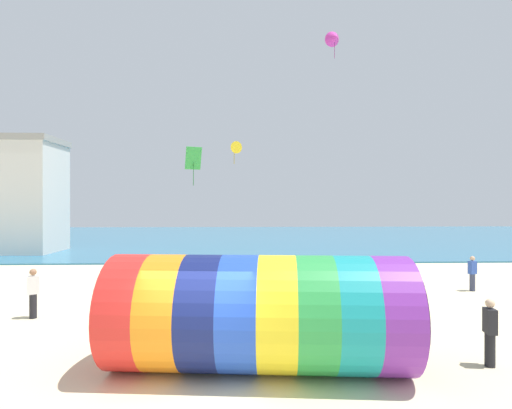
{
  "coord_description": "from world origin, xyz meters",
  "views": [
    {
      "loc": [
        1.04,
        -8.01,
        4.0
      ],
      "look_at": [
        1.42,
        3.55,
        3.97
      ],
      "focal_mm": 28.0,
      "sensor_mm": 36.0,
      "label": 1
    }
  ],
  "objects_px": {
    "bystander_mid_beach": "(472,273)",
    "giant_inflatable_tube": "(260,313)",
    "kite_magenta_delta": "(335,38)",
    "kite_handler": "(490,332)",
    "kite_green_diamond": "(193,159)",
    "kite_yellow_delta": "(234,148)",
    "bystander_near_water": "(33,293)"
  },
  "relations": [
    {
      "from": "bystander_mid_beach",
      "to": "giant_inflatable_tube",
      "type": "bearing_deg",
      "value": -140.5
    },
    {
      "from": "kite_magenta_delta",
      "to": "bystander_mid_beach",
      "type": "bearing_deg",
      "value": -60.37
    },
    {
      "from": "kite_handler",
      "to": "kite_green_diamond",
      "type": "distance_m",
      "value": 13.49
    },
    {
      "from": "kite_yellow_delta",
      "to": "bystander_mid_beach",
      "type": "bearing_deg",
      "value": -13.13
    },
    {
      "from": "giant_inflatable_tube",
      "to": "kite_handler",
      "type": "height_order",
      "value": "giant_inflatable_tube"
    },
    {
      "from": "kite_handler",
      "to": "bystander_mid_beach",
      "type": "bearing_deg",
      "value": 61.89
    },
    {
      "from": "kite_green_diamond",
      "to": "kite_magenta_delta",
      "type": "bearing_deg",
      "value": 40.45
    },
    {
      "from": "giant_inflatable_tube",
      "to": "kite_magenta_delta",
      "type": "distance_m",
      "value": 21.81
    },
    {
      "from": "kite_handler",
      "to": "bystander_near_water",
      "type": "xyz_separation_m",
      "value": [
        -13.38,
        4.56,
        0.04
      ]
    },
    {
      "from": "kite_handler",
      "to": "bystander_near_water",
      "type": "height_order",
      "value": "bystander_near_water"
    },
    {
      "from": "kite_yellow_delta",
      "to": "kite_handler",
      "type": "bearing_deg",
      "value": -59.05
    },
    {
      "from": "kite_yellow_delta",
      "to": "bystander_near_water",
      "type": "distance_m",
      "value": 11.07
    },
    {
      "from": "kite_yellow_delta",
      "to": "bystander_near_water",
      "type": "xyz_separation_m",
      "value": [
        -6.87,
        -6.3,
        -5.98
      ]
    },
    {
      "from": "kite_green_diamond",
      "to": "kite_handler",
      "type": "bearing_deg",
      "value": -47.6
    },
    {
      "from": "kite_handler",
      "to": "kite_green_diamond",
      "type": "relative_size",
      "value": 0.93
    },
    {
      "from": "giant_inflatable_tube",
      "to": "kite_magenta_delta",
      "type": "height_order",
      "value": "kite_magenta_delta"
    },
    {
      "from": "giant_inflatable_tube",
      "to": "bystander_mid_beach",
      "type": "height_order",
      "value": "giant_inflatable_tube"
    },
    {
      "from": "kite_magenta_delta",
      "to": "bystander_near_water",
      "type": "relative_size",
      "value": 1.1
    },
    {
      "from": "kite_handler",
      "to": "bystander_mid_beach",
      "type": "height_order",
      "value": "kite_handler"
    },
    {
      "from": "giant_inflatable_tube",
      "to": "kite_green_diamond",
      "type": "bearing_deg",
      "value": 106.49
    },
    {
      "from": "kite_handler",
      "to": "bystander_mid_beach",
      "type": "relative_size",
      "value": 1.04
    },
    {
      "from": "bystander_near_water",
      "to": "giant_inflatable_tube",
      "type": "bearing_deg",
      "value": -30.65
    },
    {
      "from": "giant_inflatable_tube",
      "to": "bystander_mid_beach",
      "type": "relative_size",
      "value": 4.58
    },
    {
      "from": "kite_magenta_delta",
      "to": "bystander_mid_beach",
      "type": "height_order",
      "value": "kite_magenta_delta"
    },
    {
      "from": "kite_magenta_delta",
      "to": "bystander_near_water",
      "type": "xyz_separation_m",
      "value": [
        -13.29,
        -11.69,
        -13.91
      ]
    },
    {
      "from": "kite_green_diamond",
      "to": "bystander_near_water",
      "type": "bearing_deg",
      "value": -137.24
    },
    {
      "from": "kite_magenta_delta",
      "to": "bystander_near_water",
      "type": "distance_m",
      "value": 22.51
    },
    {
      "from": "kite_magenta_delta",
      "to": "bystander_near_water",
      "type": "bearing_deg",
      "value": -138.66
    },
    {
      "from": "kite_green_diamond",
      "to": "kite_yellow_delta",
      "type": "height_order",
      "value": "kite_yellow_delta"
    },
    {
      "from": "kite_yellow_delta",
      "to": "kite_green_diamond",
      "type": "bearing_deg",
      "value": -138.1
    },
    {
      "from": "kite_magenta_delta",
      "to": "kite_yellow_delta",
      "type": "height_order",
      "value": "kite_magenta_delta"
    },
    {
      "from": "kite_magenta_delta",
      "to": "kite_green_diamond",
      "type": "xyz_separation_m",
      "value": [
        -8.3,
        -7.07,
        -8.7
      ]
    }
  ]
}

